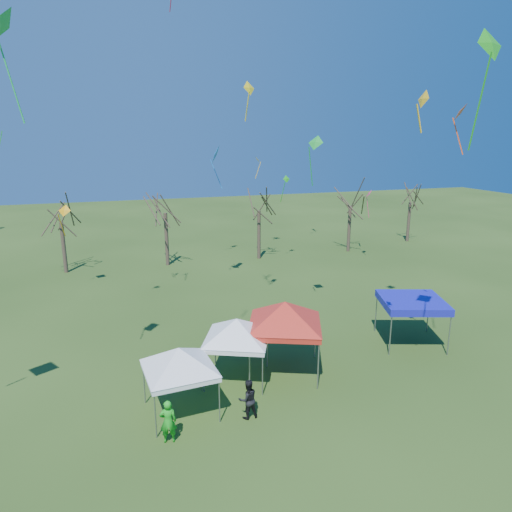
{
  "coord_description": "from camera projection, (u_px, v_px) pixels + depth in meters",
  "views": [
    {
      "loc": [
        -6.83,
        -15.09,
        10.95
      ],
      "look_at": [
        -1.02,
        3.0,
        6.0
      ],
      "focal_mm": 32.0,
      "sensor_mm": 36.0,
      "label": 1
    }
  ],
  "objects": [
    {
      "name": "kite_17",
      "position": [
        315.0,
        144.0,
        25.4
      ],
      "size": [
        1.0,
        1.09,
        2.87
      ],
      "rotation": [
        0.0,
        0.0,
        5.34
      ],
      "color": "green",
      "rests_on": "ground"
    },
    {
      "name": "kite_5",
      "position": [
        491.0,
        45.0,
        14.75
      ],
      "size": [
        1.3,
        0.83,
        3.95
      ],
      "rotation": [
        0.0,
        0.0,
        0.18
      ],
      "color": "#1E9B17",
      "rests_on": "ground"
    },
    {
      "name": "tent_blue",
      "position": [
        412.0,
        303.0,
        24.53
      ],
      "size": [
        4.08,
        4.08,
        2.54
      ],
      "rotation": [
        0.0,
        0.0,
        -0.32
      ],
      "color": "gray",
      "rests_on": "ground"
    },
    {
      "name": "person_green",
      "position": [
        168.0,
        421.0,
        16.73
      ],
      "size": [
        0.67,
        0.5,
        1.7
      ],
      "primitive_type": "imported",
      "rotation": [
        0.0,
        0.0,
        2.99
      ],
      "color": "green",
      "rests_on": "ground"
    },
    {
      "name": "kite_18",
      "position": [
        249.0,
        89.0,
        24.31
      ],
      "size": [
        0.88,
        0.68,
        2.11
      ],
      "rotation": [
        0.0,
        0.0,
        0.48
      ],
      "color": "yellow",
      "rests_on": "ground"
    },
    {
      "name": "kite_19",
      "position": [
        258.0,
        160.0,
        38.65
      ],
      "size": [
        0.59,
        0.78,
        1.89
      ],
      "rotation": [
        0.0,
        0.0,
        1.4
      ],
      "color": "gold",
      "rests_on": "ground"
    },
    {
      "name": "kite_25",
      "position": [
        423.0,
        100.0,
        15.48
      ],
      "size": [
        0.31,
        0.65,
        1.44
      ],
      "rotation": [
        0.0,
        0.0,
        4.65
      ],
      "color": "gold",
      "rests_on": "ground"
    },
    {
      "name": "tree_5",
      "position": [
        411.0,
        188.0,
        48.28
      ],
      "size": [
        3.39,
        3.39,
        7.46
      ],
      "color": "#3D2D21",
      "rests_on": "ground"
    },
    {
      "name": "tree_4",
      "position": [
        351.0,
        190.0,
        43.82
      ],
      "size": [
        3.58,
        3.58,
        7.89
      ],
      "color": "#3D2D21",
      "rests_on": "ground"
    },
    {
      "name": "tent_white_mid",
      "position": [
        237.0,
        323.0,
        20.68
      ],
      "size": [
        3.67,
        3.67,
        3.47
      ],
      "rotation": [
        0.0,
        0.0,
        -0.42
      ],
      "color": "gray",
      "rests_on": "ground"
    },
    {
      "name": "tent_red",
      "position": [
        285.0,
        307.0,
        21.26
      ],
      "size": [
        4.29,
        4.29,
        4.1
      ],
      "rotation": [
        0.0,
        0.0,
        -0.39
      ],
      "color": "gray",
      "rests_on": "ground"
    },
    {
      "name": "kite_8",
      "position": [
        1.0,
        25.0,
        14.65
      ],
      "size": [
        0.96,
        1.36,
        3.65
      ],
      "rotation": [
        0.0,
        0.0,
        4.55
      ],
      "color": "green",
      "rests_on": "ground"
    },
    {
      "name": "ground",
      "position": [
        302.0,
        413.0,
        18.68
      ],
      "size": [
        140.0,
        140.0,
        0.0
      ],
      "primitive_type": "plane",
      "color": "#294315",
      "rests_on": "ground"
    },
    {
      "name": "kite_12",
      "position": [
        369.0,
        194.0,
        39.74
      ],
      "size": [
        0.81,
        0.96,
        2.56
      ],
      "rotation": [
        0.0,
        0.0,
        4.29
      ],
      "color": "#D32F5E",
      "rests_on": "ground"
    },
    {
      "name": "tree_1",
      "position": [
        59.0,
        204.0,
        36.75
      ],
      "size": [
        3.42,
        3.42,
        7.54
      ],
      "color": "#3D2D21",
      "rests_on": "ground"
    },
    {
      "name": "tent_white_west",
      "position": [
        179.0,
        352.0,
        18.07
      ],
      "size": [
        3.77,
        3.77,
        3.34
      ],
      "rotation": [
        0.0,
        0.0,
        0.09
      ],
      "color": "gray",
      "rests_on": "ground"
    },
    {
      "name": "kite_27",
      "position": [
        460.0,
        113.0,
        18.48
      ],
      "size": [
        0.98,
        0.97,
        2.09
      ],
      "rotation": [
        0.0,
        0.0,
        3.9
      ],
      "color": "#FF4C0D",
      "rests_on": "ground"
    },
    {
      "name": "kite_22",
      "position": [
        286.0,
        180.0,
        39.2
      ],
      "size": [
        0.78,
        0.73,
        2.33
      ],
      "rotation": [
        0.0,
        0.0,
        0.19
      ],
      "color": "green",
      "rests_on": "ground"
    },
    {
      "name": "tree_2",
      "position": [
        164.0,
        194.0,
        38.86
      ],
      "size": [
        3.71,
        3.71,
        8.18
      ],
      "color": "#3D2D21",
      "rests_on": "ground"
    },
    {
      "name": "tree_3",
      "position": [
        259.0,
        193.0,
        41.09
      ],
      "size": [
        3.59,
        3.59,
        7.91
      ],
      "color": "#3D2D21",
      "rests_on": "ground"
    },
    {
      "name": "kite_11",
      "position": [
        215.0,
        154.0,
        32.0
      ],
      "size": [
        1.12,
        1.58,
        3.16
      ],
      "rotation": [
        0.0,
        0.0,
        4.37
      ],
      "color": "blue",
      "rests_on": "ground"
    },
    {
      "name": "person_dark",
      "position": [
        248.0,
        399.0,
        18.2
      ],
      "size": [
        0.84,
        0.67,
        1.65
      ],
      "primitive_type": "imported",
      "rotation": [
        0.0,
        0.0,
        3.2
      ],
      "color": "black",
      "rests_on": "ground"
    },
    {
      "name": "kite_13",
      "position": [
        64.0,
        211.0,
        31.93
      ],
      "size": [
        1.07,
        0.9,
        2.32
      ],
      "rotation": [
        0.0,
        0.0,
        5.86
      ],
      "color": "orange",
      "rests_on": "ground"
    }
  ]
}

